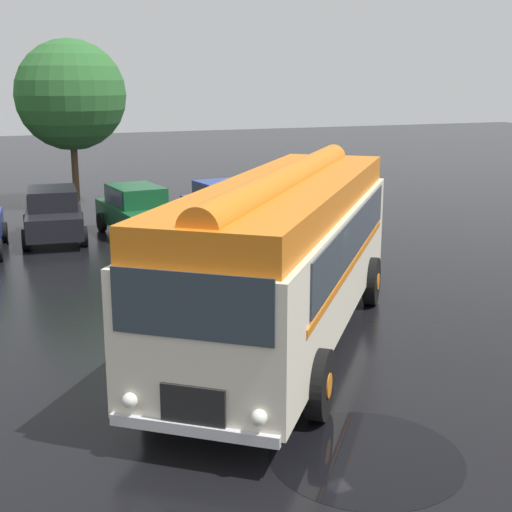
% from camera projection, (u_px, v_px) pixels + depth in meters
% --- Properties ---
extents(ground_plane, '(120.00, 120.00, 0.00)m').
position_uv_depth(ground_plane, '(266.00, 353.00, 13.52)').
color(ground_plane, black).
extents(vintage_bus, '(8.35, 9.30, 3.49)m').
position_uv_depth(vintage_bus, '(287.00, 248.00, 13.71)').
color(vintage_bus, silver).
rests_on(vintage_bus, ground).
extents(car_mid_left, '(2.35, 4.38, 1.66)m').
position_uv_depth(car_mid_left, '(53.00, 214.00, 23.10)').
color(car_mid_left, black).
rests_on(car_mid_left, ground).
extents(car_mid_right, '(2.20, 4.31, 1.66)m').
position_uv_depth(car_mid_right, '(137.00, 211.00, 23.64)').
color(car_mid_right, '#144C28').
rests_on(car_mid_right, ground).
extents(car_far_right, '(2.23, 4.33, 1.66)m').
position_uv_depth(car_far_right, '(226.00, 207.00, 24.40)').
color(car_far_right, navy).
rests_on(car_far_right, ground).
extents(tree_centre, '(4.45, 4.45, 6.71)m').
position_uv_depth(tree_centre, '(69.00, 94.00, 28.80)').
color(tree_centre, '#4C3823').
rests_on(tree_centre, ground).
extents(puddle_patch, '(2.68, 2.68, 0.01)m').
position_uv_depth(puddle_patch, '(366.00, 456.00, 9.81)').
color(puddle_patch, black).
rests_on(puddle_patch, ground).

